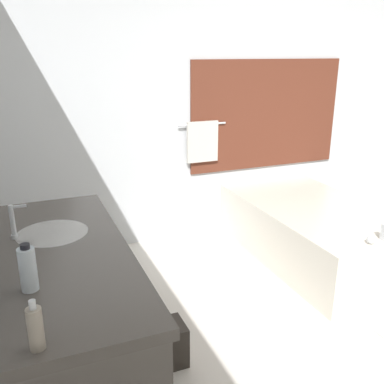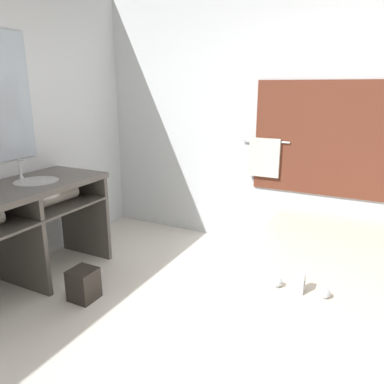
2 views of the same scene
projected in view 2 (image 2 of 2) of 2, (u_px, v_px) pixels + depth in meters
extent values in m
cube|color=silver|center=(298.00, 122.00, 3.70)|extent=(7.40, 0.06, 2.70)
cube|color=brown|center=(343.00, 140.00, 3.51)|extent=(1.70, 0.02, 1.10)
cylinder|color=silver|center=(265.00, 141.00, 3.83)|extent=(0.50, 0.02, 0.02)
cube|color=beige|center=(264.00, 158.00, 3.87)|extent=(0.32, 0.04, 0.40)
cube|color=#4C4742|center=(13.00, 190.00, 3.03)|extent=(0.67, 1.59, 0.05)
cube|color=#4C4742|center=(16.00, 216.00, 3.09)|extent=(0.64, 1.51, 0.02)
cylinder|color=white|center=(37.00, 188.00, 3.25)|extent=(0.37, 0.37, 0.13)
cube|color=#4C4742|center=(20.00, 242.00, 3.15)|extent=(0.62, 0.04, 0.85)
cube|color=#4C4742|center=(84.00, 215.00, 3.82)|extent=(0.62, 0.04, 0.85)
cylinder|color=beige|center=(57.00, 196.00, 3.39)|extent=(0.13, 0.44, 0.13)
cylinder|color=silver|center=(21.00, 178.00, 3.31)|extent=(0.04, 0.04, 0.02)
cylinder|color=silver|center=(20.00, 168.00, 3.28)|extent=(0.02, 0.02, 0.16)
cube|color=silver|center=(22.00, 160.00, 3.24)|extent=(0.07, 0.01, 0.01)
cube|color=silver|center=(318.00, 273.00, 3.00)|extent=(1.02, 1.81, 0.50)
ellipsoid|color=white|center=(320.00, 261.00, 2.98)|extent=(0.73, 1.30, 0.30)
cube|color=silver|center=(301.00, 283.00, 2.23)|extent=(0.04, 0.07, 0.12)
sphere|color=silver|center=(278.00, 282.00, 2.30)|extent=(0.06, 0.06, 0.06)
sphere|color=silver|center=(325.00, 293.00, 2.18)|extent=(0.06, 0.06, 0.06)
cube|color=#2D2823|center=(84.00, 284.00, 3.06)|extent=(0.20, 0.20, 0.26)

